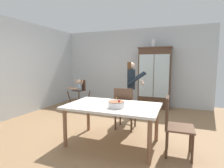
# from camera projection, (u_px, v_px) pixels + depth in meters

# --- Properties ---
(ground_plane) EXTENTS (6.24, 6.24, 0.00)m
(ground_plane) POSITION_uv_depth(u_px,v_px,m) (103.00, 128.00, 4.09)
(ground_plane) COLOR #93704C
(wall_back) EXTENTS (5.32, 0.06, 2.70)m
(wall_back) POSITION_uv_depth(u_px,v_px,m) (133.00, 67.00, 6.35)
(wall_back) COLOR silver
(wall_back) RESTS_ON ground_plane
(wall_left) EXTENTS (0.06, 5.32, 2.70)m
(wall_left) POSITION_uv_depth(u_px,v_px,m) (17.00, 69.00, 4.89)
(wall_left) COLOR silver
(wall_left) RESTS_ON ground_plane
(china_cabinet) EXTENTS (1.09, 0.48, 2.02)m
(china_cabinet) POSITION_uv_depth(u_px,v_px,m) (154.00, 78.00, 5.85)
(china_cabinet) COLOR #4C3323
(china_cabinet) RESTS_ON ground_plane
(ceramic_vase) EXTENTS (0.13, 0.13, 0.27)m
(ceramic_vase) POSITION_uv_depth(u_px,v_px,m) (153.00, 44.00, 5.75)
(ceramic_vase) COLOR white
(ceramic_vase) RESTS_ON china_cabinet
(high_chair_with_toddler) EXTENTS (0.68, 0.77, 0.95)m
(high_chair_with_toddler) POSITION_uv_depth(u_px,v_px,m) (79.00, 88.00, 5.98)
(high_chair_with_toddler) COLOR #4C3323
(high_chair_with_toddler) RESTS_ON ground_plane
(adult_person) EXTENTS (0.60, 0.58, 1.53)m
(adult_person) POSITION_uv_depth(u_px,v_px,m) (131.00, 83.00, 4.70)
(adult_person) COLOR #47474C
(adult_person) RESTS_ON ground_plane
(dining_table) EXTENTS (1.69, 1.05, 0.74)m
(dining_table) POSITION_uv_depth(u_px,v_px,m) (113.00, 109.00, 3.21)
(dining_table) COLOR silver
(dining_table) RESTS_ON ground_plane
(birthday_cake) EXTENTS (0.28, 0.28, 0.19)m
(birthday_cake) POSITION_uv_depth(u_px,v_px,m) (116.00, 104.00, 3.01)
(birthday_cake) COLOR white
(birthday_cake) RESTS_ON dining_table
(dining_chair_far_side) EXTENTS (0.45, 0.45, 0.96)m
(dining_chair_far_side) POSITION_uv_depth(u_px,v_px,m) (124.00, 106.00, 3.91)
(dining_chair_far_side) COLOR #4C3323
(dining_chair_far_side) RESTS_ON ground_plane
(dining_chair_right_end) EXTENTS (0.45, 0.45, 0.96)m
(dining_chair_right_end) POSITION_uv_depth(u_px,v_px,m) (173.00, 122.00, 2.85)
(dining_chair_right_end) COLOR #4C3323
(dining_chair_right_end) RESTS_ON ground_plane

